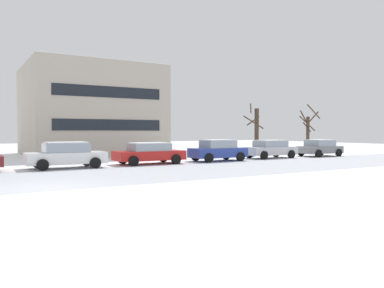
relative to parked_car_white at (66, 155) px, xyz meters
name	(u,v)px	position (x,y,z in m)	size (l,w,h in m)	color
ground_plane	(48,188)	(-2.38, -7.63, -0.77)	(120.00, 120.00, 0.00)	white
road_surface	(35,179)	(-2.38, -4.60, -0.77)	(80.00, 8.06, 0.00)	#B7BCC4
parked_car_white	(66,155)	(0.00, 0.00, 0.00)	(4.44, 2.18, 1.52)	white
parked_car_red	(149,153)	(5.33, 0.15, -0.05)	(4.56, 2.20, 1.41)	red
parked_car_blue	(218,150)	(10.67, -0.02, 0.01)	(4.15, 2.07, 1.55)	#283D93
parked_car_silver	(270,149)	(16.00, 0.34, -0.03)	(4.35, 2.05, 1.45)	silver
parked_car_gray	(320,148)	(21.33, -0.02, -0.04)	(3.83, 2.19, 1.44)	slate
tree_far_left	(256,131)	(17.42, 3.76, 1.43)	(2.05, 2.07, 4.69)	#423326
tree_far_mid	(308,131)	(24.85, 4.52, 1.44)	(1.89, 1.87, 4.83)	#423326
building_far_right	(90,111)	(5.07, 12.95, 3.26)	(11.17, 11.36, 8.08)	#B2A899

